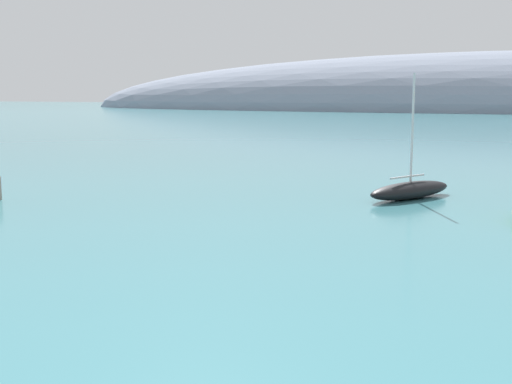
{
  "coord_description": "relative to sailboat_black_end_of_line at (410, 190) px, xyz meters",
  "views": [
    {
      "loc": [
        13.33,
        -2.01,
        6.62
      ],
      "look_at": [
        2.55,
        29.26,
        1.54
      ],
      "focal_mm": 47.1,
      "sensor_mm": 36.0,
      "label": 1
    }
  ],
  "objects": [
    {
      "name": "sailboat_black_end_of_line",
      "position": [
        0.0,
        0.0,
        0.0
      ],
      "size": [
        5.23,
        6.78,
        7.58
      ],
      "rotation": [
        0.0,
        0.0,
        1.0
      ],
      "color": "black",
      "rests_on": "water"
    }
  ]
}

